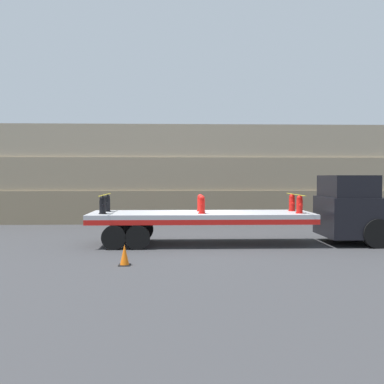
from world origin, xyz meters
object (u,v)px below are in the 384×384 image
(traffic_cone, at_px, (125,255))
(fire_hydrant_red_near_2, at_px, (300,205))
(truck_cab, at_px, (354,209))
(fire_hydrant_red_far_2, at_px, (292,203))
(fire_hydrant_black_far_0, at_px, (107,203))
(fire_hydrant_red_far_1, at_px, (200,203))
(fire_hydrant_red_near_1, at_px, (202,205))
(flatbed_trailer, at_px, (187,218))
(fire_hydrant_black_near_0, at_px, (103,205))

(traffic_cone, bearing_deg, fire_hydrant_red_near_2, 28.30)
(truck_cab, height_order, fire_hydrant_red_far_2, truck_cab)
(fire_hydrant_black_far_0, distance_m, traffic_cone, 4.99)
(fire_hydrant_black_far_0, bearing_deg, fire_hydrant_red_far_1, 0.00)
(fire_hydrant_red_far_2, bearing_deg, fire_hydrant_red_far_1, 180.00)
(fire_hydrant_black_far_0, xyz_separation_m, fire_hydrant_red_far_2, (7.79, 0.00, 0.00))
(fire_hydrant_red_near_2, bearing_deg, fire_hydrant_red_far_1, 163.85)
(fire_hydrant_red_near_1, relative_size, fire_hydrant_red_far_1, 1.00)
(truck_cab, relative_size, fire_hydrant_black_far_0, 3.91)
(flatbed_trailer, relative_size, fire_hydrant_red_far_1, 12.48)
(fire_hydrant_red_near_2, relative_size, fire_hydrant_red_far_2, 1.00)
(truck_cab, relative_size, flatbed_trailer, 0.31)
(fire_hydrant_red_near_2, bearing_deg, fire_hydrant_red_far_2, 90.00)
(fire_hydrant_black_near_0, distance_m, fire_hydrant_red_near_1, 3.89)
(fire_hydrant_black_far_0, xyz_separation_m, fire_hydrant_red_far_1, (3.89, 0.00, 0.00))
(truck_cab, distance_m, fire_hydrant_black_far_0, 10.25)
(fire_hydrant_red_near_1, bearing_deg, flatbed_trailer, 134.77)
(flatbed_trailer, bearing_deg, fire_hydrant_black_near_0, -170.40)
(flatbed_trailer, relative_size, fire_hydrant_black_near_0, 12.48)
(fire_hydrant_red_far_1, height_order, fire_hydrant_red_far_2, same)
(flatbed_trailer, xyz_separation_m, fire_hydrant_red_far_1, (0.56, 0.56, 0.59))
(truck_cab, xyz_separation_m, fire_hydrant_red_far_2, (-2.45, 0.56, 0.24))
(flatbed_trailer, relative_size, traffic_cone, 13.54)
(flatbed_trailer, height_order, fire_hydrant_red_near_1, fire_hydrant_red_near_1)
(fire_hydrant_red_near_2, bearing_deg, truck_cab, 12.98)
(flatbed_trailer, xyz_separation_m, fire_hydrant_red_near_1, (0.56, -0.56, 0.59))
(fire_hydrant_red_near_1, bearing_deg, fire_hydrant_red_far_2, 16.15)
(fire_hydrant_red_near_2, xyz_separation_m, fire_hydrant_red_far_2, (0.00, 1.13, 0.00))
(flatbed_trailer, distance_m, fire_hydrant_red_near_1, 0.99)
(truck_cab, bearing_deg, flatbed_trailer, 180.00)
(flatbed_trailer, height_order, fire_hydrant_red_near_2, fire_hydrant_red_near_2)
(fire_hydrant_black_near_0, bearing_deg, fire_hydrant_red_near_1, 0.00)
(fire_hydrant_black_far_0, bearing_deg, fire_hydrant_red_near_2, -8.24)
(flatbed_trailer, distance_m, fire_hydrant_black_near_0, 3.43)
(flatbed_trailer, bearing_deg, traffic_cone, -116.82)
(fire_hydrant_red_near_2, height_order, fire_hydrant_red_far_2, same)
(truck_cab, bearing_deg, fire_hydrant_red_near_1, -174.92)
(fire_hydrant_red_near_2, relative_size, traffic_cone, 1.08)
(fire_hydrant_black_near_0, xyz_separation_m, fire_hydrant_red_far_1, (3.89, 1.13, 0.00))
(fire_hydrant_red_far_1, xyz_separation_m, traffic_cone, (-2.62, -4.63, -1.33))
(flatbed_trailer, relative_size, fire_hydrant_red_near_2, 12.48)
(truck_cab, xyz_separation_m, fire_hydrant_red_near_1, (-6.34, -0.56, 0.24))
(fire_hydrant_red_near_2, bearing_deg, fire_hydrant_red_near_1, 180.00)
(fire_hydrant_red_far_2, relative_size, traffic_cone, 1.08)
(fire_hydrant_red_far_2, bearing_deg, traffic_cone, -144.56)
(traffic_cone, bearing_deg, flatbed_trailer, 63.18)
(flatbed_trailer, height_order, fire_hydrant_black_near_0, fire_hydrant_black_near_0)
(truck_cab, bearing_deg, fire_hydrant_red_near_2, -167.02)
(truck_cab, relative_size, fire_hydrant_red_far_2, 3.91)
(fire_hydrant_red_far_1, bearing_deg, traffic_cone, -119.45)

